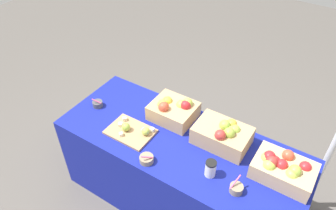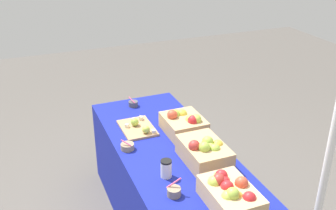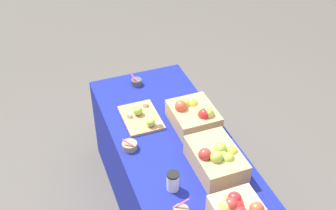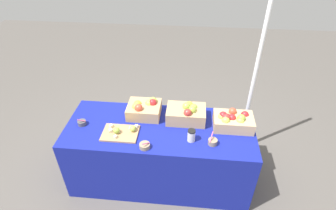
# 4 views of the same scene
# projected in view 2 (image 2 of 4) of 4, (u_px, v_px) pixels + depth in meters

# --- Properties ---
(table) EXTENTS (1.90, 0.76, 0.74)m
(table) POSITION_uv_depth(u_px,v_px,m) (170.00, 189.00, 3.10)
(table) COLOR navy
(table) RESTS_ON ground_plane
(apple_crate_left) EXTENTS (0.39, 0.26, 0.18)m
(apple_crate_left) POSITION_uv_depth(u_px,v_px,m) (230.00, 194.00, 2.33)
(apple_crate_left) COLOR tan
(apple_crate_left) RESTS_ON table
(apple_crate_middle) EXTENTS (0.40, 0.27, 0.20)m
(apple_crate_middle) POSITION_uv_depth(u_px,v_px,m) (205.00, 152.00, 2.74)
(apple_crate_middle) COLOR tan
(apple_crate_middle) RESTS_ON table
(apple_crate_right) EXTENTS (0.34, 0.29, 0.19)m
(apple_crate_right) POSITION_uv_depth(u_px,v_px,m) (184.00, 123.00, 3.13)
(apple_crate_right) COLOR tan
(apple_crate_right) RESTS_ON table
(cutting_board_front) EXTENTS (0.35, 0.25, 0.08)m
(cutting_board_front) POSITION_uv_depth(u_px,v_px,m) (138.00, 127.00, 3.19)
(cutting_board_front) COLOR tan
(cutting_board_front) RESTS_ON table
(sample_bowl_near) EXTENTS (0.09, 0.08, 0.09)m
(sample_bowl_near) POSITION_uv_depth(u_px,v_px,m) (133.00, 104.00, 3.58)
(sample_bowl_near) COLOR #4C4C51
(sample_bowl_near) RESTS_ON table
(sample_bowl_mid) EXTENTS (0.10, 0.10, 0.09)m
(sample_bowl_mid) POSITION_uv_depth(u_px,v_px,m) (127.00, 146.00, 2.91)
(sample_bowl_mid) COLOR gray
(sample_bowl_mid) RESTS_ON table
(sample_bowl_far) EXTENTS (0.09, 0.09, 0.12)m
(sample_bowl_far) POSITION_uv_depth(u_px,v_px,m) (174.00, 192.00, 2.43)
(sample_bowl_far) COLOR gray
(sample_bowl_far) RESTS_ON table
(coffee_cup) EXTENTS (0.07, 0.07, 0.12)m
(coffee_cup) POSITION_uv_depth(u_px,v_px,m) (166.00, 169.00, 2.59)
(coffee_cup) COLOR silver
(coffee_cup) RESTS_ON table
(tent_pole) EXTENTS (0.04, 0.04, 2.23)m
(tent_pole) POSITION_uv_depth(u_px,v_px,m) (329.00, 155.00, 2.16)
(tent_pole) COLOR white
(tent_pole) RESTS_ON ground_plane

